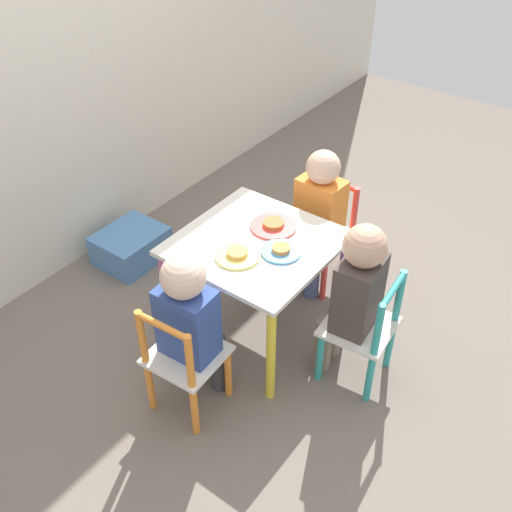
{
  "coord_description": "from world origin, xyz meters",
  "views": [
    {
      "loc": [
        -1.53,
        -1.13,
        1.9
      ],
      "look_at": [
        0.0,
        0.0,
        0.41
      ],
      "focal_mm": 42.0,
      "sensor_mm": 36.0,
      "label": 1
    }
  ],
  "objects_px": {
    "kids_table": "(256,256)",
    "chair_orange": "(183,361)",
    "plate_right": "(273,226)",
    "chair_teal": "(364,331)",
    "plate_front": "(281,251)",
    "plate_left": "(237,255)",
    "chair_red": "(323,235)",
    "child_right": "(318,211)",
    "child_front": "(354,290)",
    "child_left": "(190,317)",
    "storage_bin": "(131,246)"
  },
  "relations": [
    {
      "from": "plate_left",
      "to": "chair_teal",
      "type": "bearing_deg",
      "value": -71.49
    },
    {
      "from": "plate_left",
      "to": "child_front",
      "type": "bearing_deg",
      "value": -69.72
    },
    {
      "from": "child_front",
      "to": "storage_bin",
      "type": "relative_size",
      "value": 2.21
    },
    {
      "from": "chair_teal",
      "to": "plate_left",
      "type": "height_order",
      "value": "plate_left"
    },
    {
      "from": "storage_bin",
      "to": "child_right",
      "type": "bearing_deg",
      "value": -64.83
    },
    {
      "from": "chair_orange",
      "to": "child_right",
      "type": "relative_size",
      "value": 0.72
    },
    {
      "from": "kids_table",
      "to": "child_right",
      "type": "relative_size",
      "value": 0.84
    },
    {
      "from": "chair_orange",
      "to": "chair_red",
      "type": "distance_m",
      "value": 0.98
    },
    {
      "from": "storage_bin",
      "to": "child_left",
      "type": "bearing_deg",
      "value": -118.98
    },
    {
      "from": "kids_table",
      "to": "chair_teal",
      "type": "height_order",
      "value": "chair_teal"
    },
    {
      "from": "plate_right",
      "to": "chair_teal",
      "type": "bearing_deg",
      "value": -98.96
    },
    {
      "from": "chair_red",
      "to": "plate_left",
      "type": "bearing_deg",
      "value": -89.28
    },
    {
      "from": "chair_red",
      "to": "plate_right",
      "type": "relative_size",
      "value": 2.65
    },
    {
      "from": "child_left",
      "to": "storage_bin",
      "type": "distance_m",
      "value": 1.01
    },
    {
      "from": "kids_table",
      "to": "chair_teal",
      "type": "bearing_deg",
      "value": -84.94
    },
    {
      "from": "plate_right",
      "to": "plate_front",
      "type": "bearing_deg",
      "value": -135.0
    },
    {
      "from": "chair_red",
      "to": "child_left",
      "type": "relative_size",
      "value": 0.72
    },
    {
      "from": "chair_teal",
      "to": "chair_orange",
      "type": "relative_size",
      "value": 1.0
    },
    {
      "from": "chair_orange",
      "to": "child_left",
      "type": "height_order",
      "value": "child_left"
    },
    {
      "from": "child_right",
      "to": "chair_teal",
      "type": "bearing_deg",
      "value": -36.16
    },
    {
      "from": "child_right",
      "to": "plate_right",
      "type": "distance_m",
      "value": 0.32
    },
    {
      "from": "plate_left",
      "to": "storage_bin",
      "type": "height_order",
      "value": "plate_left"
    },
    {
      "from": "chair_red",
      "to": "child_left",
      "type": "distance_m",
      "value": 0.93
    },
    {
      "from": "chair_teal",
      "to": "chair_orange",
      "type": "distance_m",
      "value": 0.7
    },
    {
      "from": "child_left",
      "to": "plate_right",
      "type": "height_order",
      "value": "child_left"
    },
    {
      "from": "child_front",
      "to": "child_left",
      "type": "relative_size",
      "value": 1.03
    },
    {
      "from": "chair_red",
      "to": "child_right",
      "type": "xyz_separation_m",
      "value": [
        -0.06,
        0.0,
        0.17
      ]
    },
    {
      "from": "kids_table",
      "to": "chair_red",
      "type": "xyz_separation_m",
      "value": [
        0.49,
        -0.03,
        -0.17
      ]
    },
    {
      "from": "kids_table",
      "to": "child_right",
      "type": "distance_m",
      "value": 0.43
    },
    {
      "from": "kids_table",
      "to": "child_front",
      "type": "bearing_deg",
      "value": -84.94
    },
    {
      "from": "chair_teal",
      "to": "plate_front",
      "type": "bearing_deg",
      "value": -88.36
    },
    {
      "from": "chair_teal",
      "to": "plate_front",
      "type": "height_order",
      "value": "plate_front"
    },
    {
      "from": "chair_teal",
      "to": "plate_right",
      "type": "distance_m",
      "value": 0.55
    },
    {
      "from": "child_right",
      "to": "child_front",
      "type": "bearing_deg",
      "value": -40.56
    },
    {
      "from": "plate_right",
      "to": "storage_bin",
      "type": "height_order",
      "value": "plate_right"
    },
    {
      "from": "kids_table",
      "to": "chair_orange",
      "type": "height_order",
      "value": "chair_orange"
    },
    {
      "from": "kids_table",
      "to": "chair_orange",
      "type": "xyz_separation_m",
      "value": [
        -0.49,
        -0.03,
        -0.17
      ]
    },
    {
      "from": "child_front",
      "to": "child_left",
      "type": "bearing_deg",
      "value": -45.87
    },
    {
      "from": "chair_red",
      "to": "child_left",
      "type": "height_order",
      "value": "child_left"
    },
    {
      "from": "child_right",
      "to": "plate_front",
      "type": "relative_size",
      "value": 4.43
    },
    {
      "from": "kids_table",
      "to": "plate_right",
      "type": "height_order",
      "value": "plate_right"
    },
    {
      "from": "chair_orange",
      "to": "plate_front",
      "type": "xyz_separation_m",
      "value": [
        0.49,
        -0.09,
        0.25
      ]
    },
    {
      "from": "plate_left",
      "to": "plate_right",
      "type": "distance_m",
      "value": 0.24
    },
    {
      "from": "kids_table",
      "to": "chair_orange",
      "type": "bearing_deg",
      "value": -176.58
    },
    {
      "from": "chair_red",
      "to": "child_right",
      "type": "relative_size",
      "value": 0.72
    },
    {
      "from": "chair_orange",
      "to": "child_right",
      "type": "height_order",
      "value": "child_right"
    },
    {
      "from": "chair_teal",
      "to": "plate_left",
      "type": "relative_size",
      "value": 2.85
    },
    {
      "from": "chair_red",
      "to": "child_front",
      "type": "bearing_deg",
      "value": -45.04
    },
    {
      "from": "plate_front",
      "to": "child_left",
      "type": "bearing_deg",
      "value": 167.53
    },
    {
      "from": "chair_orange",
      "to": "plate_right",
      "type": "xyz_separation_m",
      "value": [
        0.61,
        0.03,
        0.25
      ]
    }
  ]
}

